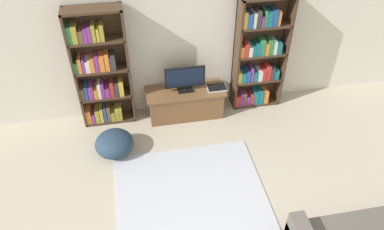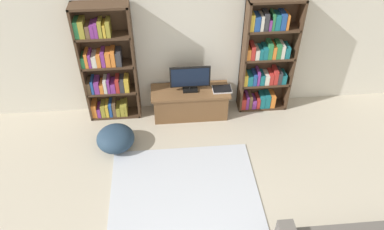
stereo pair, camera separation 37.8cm
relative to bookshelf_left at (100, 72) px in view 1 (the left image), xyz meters
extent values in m
cube|color=silver|center=(1.22, 0.18, 0.37)|extent=(8.80, 0.06, 2.60)
cube|color=#422D1E|center=(-0.36, -0.02, 0.05)|extent=(0.04, 0.30, 1.96)
cube|color=#422D1E|center=(0.43, -0.02, 0.05)|extent=(0.04, 0.30, 1.96)
cube|color=#422D1E|center=(0.04, 0.11, 0.05)|extent=(0.83, 0.04, 1.96)
cube|color=#422D1E|center=(0.04, -0.02, 1.01)|extent=(0.83, 0.30, 0.04)
cube|color=#422D1E|center=(0.04, -0.02, -0.91)|extent=(0.79, 0.30, 0.04)
cube|color=orange|center=(-0.30, -0.04, -0.77)|extent=(0.07, 0.24, 0.25)
cube|color=#7F338C|center=(-0.23, -0.04, -0.81)|extent=(0.05, 0.24, 0.17)
cube|color=#9E9333|center=(-0.16, -0.04, -0.79)|extent=(0.07, 0.24, 0.22)
cube|color=gold|center=(-0.10, -0.04, -0.78)|extent=(0.05, 0.24, 0.23)
cube|color=#234C99|center=(-0.04, -0.04, -0.78)|extent=(0.05, 0.24, 0.24)
cube|color=brown|center=(0.02, -0.04, -0.77)|extent=(0.06, 0.24, 0.25)
cube|color=#9E9333|center=(0.08, -0.04, -0.81)|extent=(0.06, 0.24, 0.17)
cube|color=#9E9333|center=(0.15, -0.04, -0.79)|extent=(0.07, 0.24, 0.20)
cube|color=#9E9333|center=(0.21, -0.04, -0.79)|extent=(0.04, 0.24, 0.22)
cube|color=#422D1E|center=(0.04, -0.02, -0.42)|extent=(0.79, 0.30, 0.04)
cube|color=brown|center=(-0.31, -0.04, -0.30)|extent=(0.06, 0.24, 0.20)
cube|color=#234C99|center=(-0.26, -0.04, -0.29)|extent=(0.04, 0.24, 0.24)
cube|color=#7F338C|center=(-0.19, -0.04, -0.30)|extent=(0.08, 0.24, 0.22)
cube|color=orange|center=(-0.12, -0.04, -0.32)|extent=(0.06, 0.24, 0.16)
cube|color=silver|center=(-0.06, -0.04, -0.29)|extent=(0.05, 0.24, 0.23)
cube|color=#7F338C|center=(0.00, -0.04, -0.29)|extent=(0.04, 0.24, 0.23)
cube|color=#7F338C|center=(0.06, -0.04, -0.32)|extent=(0.07, 0.24, 0.17)
cube|color=#B72D28|center=(0.13, -0.04, -0.29)|extent=(0.06, 0.24, 0.23)
cube|color=#333338|center=(0.20, -0.04, -0.30)|extent=(0.07, 0.24, 0.21)
cube|color=gold|center=(0.28, -0.04, -0.29)|extent=(0.07, 0.24, 0.23)
cube|color=#422D1E|center=(0.04, -0.02, 0.07)|extent=(0.79, 0.30, 0.04)
cube|color=#2D7F47|center=(-0.32, -0.04, 0.17)|extent=(0.05, 0.24, 0.17)
cube|color=orange|center=(-0.26, -0.04, 0.20)|extent=(0.05, 0.24, 0.24)
cube|color=#7F338C|center=(-0.21, -0.04, 0.19)|extent=(0.04, 0.24, 0.22)
cube|color=silver|center=(-0.15, -0.04, 0.18)|extent=(0.07, 0.24, 0.19)
cube|color=orange|center=(-0.08, -0.04, 0.19)|extent=(0.06, 0.24, 0.21)
cube|color=#7F338C|center=(-0.02, -0.04, 0.21)|extent=(0.06, 0.24, 0.24)
cube|color=orange|center=(0.06, -0.04, 0.20)|extent=(0.07, 0.24, 0.23)
cube|color=orange|center=(0.13, -0.04, 0.21)|extent=(0.06, 0.24, 0.25)
cube|color=#333338|center=(0.21, -0.04, 0.20)|extent=(0.08, 0.24, 0.23)
cube|color=#422D1E|center=(0.04, -0.02, 0.56)|extent=(0.79, 0.30, 0.04)
cube|color=#2D7F47|center=(-0.31, -0.04, 0.70)|extent=(0.06, 0.24, 0.26)
cube|color=#9E9333|center=(-0.24, -0.04, 0.70)|extent=(0.08, 0.24, 0.26)
cube|color=brown|center=(-0.16, -0.04, 0.67)|extent=(0.06, 0.24, 0.18)
cube|color=#7F338C|center=(-0.10, -0.04, 0.67)|extent=(0.05, 0.24, 0.20)
cube|color=#7F338C|center=(-0.04, -0.04, 0.68)|extent=(0.05, 0.24, 0.21)
cube|color=#9E9333|center=(0.02, -0.04, 0.69)|extent=(0.05, 0.24, 0.24)
cube|color=gold|center=(0.07, -0.04, 0.67)|extent=(0.04, 0.24, 0.19)
cube|color=#9E9333|center=(0.13, -0.04, 0.69)|extent=(0.06, 0.24, 0.23)
cube|color=#422D1E|center=(2.14, -0.02, 0.05)|extent=(0.04, 0.30, 1.96)
cube|color=#422D1E|center=(2.94, -0.02, 0.05)|extent=(0.04, 0.30, 1.96)
cube|color=#422D1E|center=(2.54, 0.11, 0.05)|extent=(0.83, 0.04, 1.96)
cube|color=#422D1E|center=(2.54, -0.02, -0.91)|extent=(0.79, 0.30, 0.04)
cube|color=#B72D28|center=(2.20, -0.04, -0.79)|extent=(0.08, 0.24, 0.21)
cube|color=#7F338C|center=(2.26, -0.04, -0.77)|extent=(0.05, 0.24, 0.25)
cube|color=brown|center=(2.32, -0.04, -0.78)|extent=(0.05, 0.24, 0.24)
cube|color=#7F338C|center=(2.39, -0.04, -0.81)|extent=(0.07, 0.24, 0.17)
cube|color=#B72D28|center=(2.46, -0.04, -0.80)|extent=(0.05, 0.24, 0.19)
cube|color=#196B75|center=(2.53, -0.04, -0.78)|extent=(0.08, 0.24, 0.23)
cube|color=#196B75|center=(2.61, -0.04, -0.77)|extent=(0.08, 0.24, 0.24)
cube|color=orange|center=(2.71, -0.04, -0.78)|extent=(0.08, 0.24, 0.24)
cube|color=#422D1E|center=(2.54, -0.02, -0.42)|extent=(0.79, 0.30, 0.04)
cube|color=gold|center=(2.19, -0.04, -0.30)|extent=(0.06, 0.24, 0.20)
cube|color=#196B75|center=(2.27, -0.04, -0.32)|extent=(0.08, 0.24, 0.17)
cube|color=#234C99|center=(2.34, -0.04, -0.31)|extent=(0.06, 0.24, 0.20)
cube|color=#7F338C|center=(2.40, -0.04, -0.28)|extent=(0.04, 0.24, 0.24)
cube|color=#196B75|center=(2.46, -0.04, -0.32)|extent=(0.07, 0.24, 0.18)
cube|color=silver|center=(2.54, -0.04, -0.32)|extent=(0.07, 0.24, 0.17)
cube|color=#B72D28|center=(2.62, -0.04, -0.31)|extent=(0.06, 0.24, 0.19)
cube|color=#B72D28|center=(2.69, -0.04, -0.28)|extent=(0.06, 0.24, 0.25)
cube|color=#333338|center=(2.75, -0.04, -0.30)|extent=(0.06, 0.24, 0.22)
cube|color=#196B75|center=(2.83, -0.04, -0.32)|extent=(0.07, 0.24, 0.17)
cube|color=#422D1E|center=(2.54, -0.02, 0.07)|extent=(0.79, 0.30, 0.04)
cube|color=orange|center=(2.19, -0.04, 0.18)|extent=(0.06, 0.24, 0.19)
cube|color=#B72D28|center=(2.26, -0.04, 0.20)|extent=(0.06, 0.24, 0.23)
cube|color=silver|center=(2.33, -0.04, 0.17)|extent=(0.06, 0.24, 0.17)
cube|color=#196B75|center=(2.39, -0.04, 0.17)|extent=(0.05, 0.24, 0.16)
cube|color=#196B75|center=(2.45, -0.04, 0.18)|extent=(0.07, 0.24, 0.19)
cube|color=#2D7F47|center=(2.53, -0.04, 0.21)|extent=(0.07, 0.24, 0.25)
cube|color=orange|center=(2.59, -0.04, 0.19)|extent=(0.05, 0.24, 0.21)
cube|color=#2D7F47|center=(2.66, -0.04, 0.20)|extent=(0.07, 0.24, 0.24)
cube|color=silver|center=(2.73, -0.04, 0.19)|extent=(0.06, 0.24, 0.22)
cube|color=#196B75|center=(2.80, -0.04, 0.18)|extent=(0.07, 0.24, 0.19)
cube|color=#422D1E|center=(2.54, -0.02, 0.56)|extent=(0.79, 0.30, 0.04)
cube|color=gold|center=(2.19, -0.04, 0.70)|extent=(0.06, 0.24, 0.26)
cube|color=#234C99|center=(2.27, -0.04, 0.69)|extent=(0.08, 0.24, 0.22)
cube|color=silver|center=(2.34, -0.04, 0.69)|extent=(0.05, 0.24, 0.22)
cube|color=#333338|center=(2.40, -0.04, 0.70)|extent=(0.06, 0.24, 0.26)
cube|color=#7F338C|center=(2.46, -0.04, 0.66)|extent=(0.04, 0.24, 0.16)
cube|color=#2D7F47|center=(2.51, -0.04, 0.70)|extent=(0.04, 0.24, 0.25)
cube|color=#196B75|center=(2.57, -0.04, 0.69)|extent=(0.08, 0.24, 0.23)
cube|color=#234C99|center=(2.65, -0.04, 0.70)|extent=(0.08, 0.24, 0.25)
cube|color=orange|center=(2.72, -0.04, 0.69)|extent=(0.04, 0.24, 0.23)
cube|color=brown|center=(1.29, -0.13, -0.70)|extent=(1.20, 0.46, 0.46)
cube|color=brown|center=(1.29, -0.13, -0.46)|extent=(1.28, 0.49, 0.04)
cube|color=black|center=(1.29, -0.12, -0.42)|extent=(0.24, 0.16, 0.03)
cylinder|color=black|center=(1.29, -0.12, -0.38)|extent=(0.04, 0.04, 0.05)
cube|color=black|center=(1.29, -0.12, -0.18)|extent=(0.64, 0.04, 0.36)
cube|color=black|center=(1.29, -0.14, -0.18)|extent=(0.60, 0.00, 0.33)
cube|color=silver|center=(1.80, -0.16, -0.43)|extent=(0.31, 0.22, 0.02)
cube|color=black|center=(1.80, -0.16, -0.41)|extent=(0.30, 0.21, 0.00)
cube|color=#B2B7C1|center=(1.07, -1.86, -0.92)|extent=(2.01, 1.80, 0.02)
ellipsoid|color=#23384C|center=(0.09, -0.83, -0.75)|extent=(0.57, 0.57, 0.36)
camera|label=1|loc=(0.51, -4.95, 3.17)|focal=35.00mm
camera|label=2|loc=(0.89, -5.00, 3.17)|focal=35.00mm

